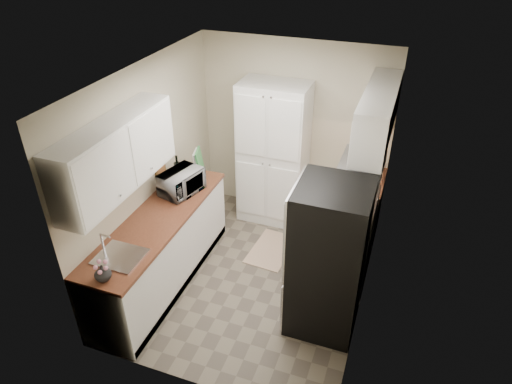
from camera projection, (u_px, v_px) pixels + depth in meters
The scene contains 16 objects.
ground at pixel (254, 275), 5.62m from camera, with size 3.20×3.20×0.00m, color #665B4C.
room_shell at pixel (252, 159), 4.76m from camera, with size 2.64×3.24×2.52m.
pantry_cabinet at pixel (273, 155), 6.20m from camera, with size 0.90×0.55×2.00m, color white.
base_cabinet_left at pixel (162, 251), 5.33m from camera, with size 0.60×2.30×0.88m, color white.
countertop_left at pixel (158, 219), 5.09m from camera, with size 0.63×2.33×0.04m, color brown.
base_cabinet_right at pixel (355, 210), 6.05m from camera, with size 0.60×0.80×0.88m, color white.
countertop_right at pixel (359, 180), 5.81m from camera, with size 0.63×0.83×0.04m, color brown.
electric_range at pixel (342, 243), 5.40m from camera, with size 0.71×0.78×1.13m.
refrigerator at pixel (328, 260), 4.57m from camera, with size 0.70×0.72×1.70m, color #B7B7BC.
microwave at pixel (181, 182), 5.45m from camera, with size 0.51×0.35×0.28m, color #BCBCC1.
wine_bottle at pixel (178, 170), 5.66m from camera, with size 0.08×0.08×0.33m, color black.
flower_vase at pixel (103, 273), 4.19m from camera, with size 0.16×0.16×0.16m, color white.
cutting_board at pixel (200, 162), 5.84m from camera, with size 0.02×0.26×0.33m, color #429A4E.
toaster_oven at pixel (366, 170), 5.78m from camera, with size 0.29×0.37×0.21m, color #A5A4A9.
fruit_basket at pixel (368, 159), 5.69m from camera, with size 0.26×0.26×0.11m, color #E26D00, non-canonical shape.
kitchen_mat at pixel (272, 250), 6.04m from camera, with size 0.49×0.78×0.01m, color tan.
Camera 1 is at (1.46, -3.96, 3.85)m, focal length 32.00 mm.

